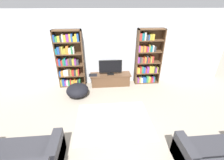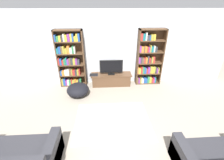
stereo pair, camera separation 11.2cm
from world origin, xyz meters
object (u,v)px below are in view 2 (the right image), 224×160
(bookshelf_left, at_px, (70,59))
(bookshelf_right, at_px, (148,59))
(tv_stand, at_px, (111,79))
(television, at_px, (111,67))
(beanbag_ottoman, at_px, (78,90))
(laptop, at_px, (94,75))

(bookshelf_left, xyz_separation_m, bookshelf_right, (2.77, 0.00, -0.05))
(bookshelf_right, xyz_separation_m, tv_stand, (-1.35, -0.11, -0.72))
(bookshelf_right, relative_size, television, 2.45)
(bookshelf_left, relative_size, beanbag_ottoman, 2.79)
(television, relative_size, beanbag_ottoman, 1.14)
(bookshelf_left, distance_m, beanbag_ottoman, 1.14)
(bookshelf_right, xyz_separation_m, laptop, (-1.98, -0.16, -0.49))
(bookshelf_left, xyz_separation_m, laptop, (0.79, -0.16, -0.54))
(bookshelf_left, height_order, tv_stand, bookshelf_left)
(bookshelf_right, relative_size, beanbag_ottoman, 2.79)
(television, distance_m, beanbag_ottoman, 1.41)
(bookshelf_right, xyz_separation_m, beanbag_ottoman, (-2.48, -0.77, -0.73))
(tv_stand, height_order, laptop, laptop)
(bookshelf_left, bearing_deg, laptop, -11.35)
(tv_stand, bearing_deg, bookshelf_left, 175.78)
(bookshelf_right, height_order, television, bookshelf_right)
(bookshelf_left, height_order, beanbag_ottoman, bookshelf_left)
(bookshelf_right, distance_m, television, 1.37)
(bookshelf_left, height_order, bookshelf_right, same)
(tv_stand, distance_m, television, 0.50)
(tv_stand, xyz_separation_m, television, (-0.00, -0.02, 0.50))
(television, bearing_deg, tv_stand, 90.00)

